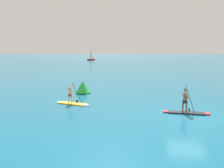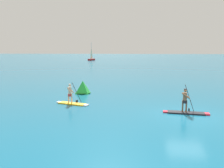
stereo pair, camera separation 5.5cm
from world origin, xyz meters
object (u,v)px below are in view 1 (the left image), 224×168
paddleboarder_near_left (72,99)px  paddleboarder_mid_center (186,108)px  race_marker_buoy (83,88)px  sailboat_left_horizon (91,58)px

paddleboarder_near_left → paddleboarder_mid_center: (8.55, -1.71, 0.01)m
race_marker_buoy → sailboat_left_horizon: sailboat_left_horizon is taller
sailboat_left_horizon → race_marker_buoy: bearing=29.3°
race_marker_buoy → paddleboarder_near_left: bearing=-87.3°
paddleboarder_mid_center → race_marker_buoy: bearing=150.2°
paddleboarder_mid_center → race_marker_buoy: (-8.76, 6.27, 0.17)m
paddleboarder_near_left → paddleboarder_mid_center: 8.72m
paddleboarder_near_left → race_marker_buoy: size_ratio=1.58×
paddleboarder_mid_center → sailboat_left_horizon: (-22.24, 74.71, 0.60)m
paddleboarder_mid_center → paddleboarder_near_left: bearing=174.5°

